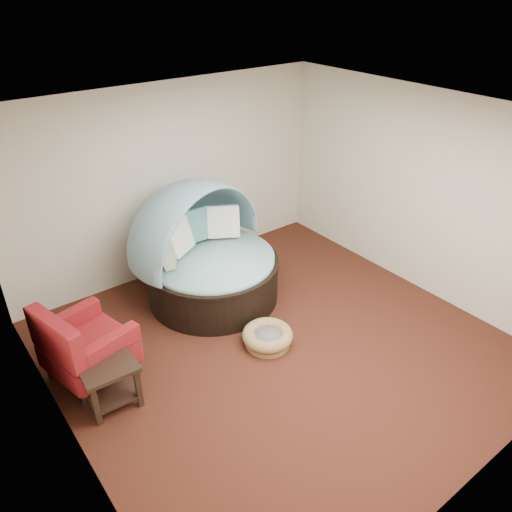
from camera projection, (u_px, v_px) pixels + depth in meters
floor at (279, 346)px, 6.18m from camera, size 5.00×5.00×0.00m
wall_back at (171, 181)px, 7.20m from camera, size 5.00×0.00×5.00m
wall_front at (494, 376)px, 3.77m from camera, size 5.00×0.00×5.00m
wall_left at (53, 336)px, 4.17m from camera, size 0.00×5.00×5.00m
wall_right at (422, 194)px, 6.80m from camera, size 0.00×5.00×5.00m
ceiling at (286, 121)px, 4.78m from camera, size 5.00×5.00×0.00m
canopy_daybed at (206, 247)px, 6.79m from camera, size 2.26×2.22×1.68m
pet_basket at (268, 337)px, 6.17m from camera, size 0.78×0.78×0.22m
red_armchair at (84, 346)px, 5.48m from camera, size 1.03×1.03×1.01m
side_table at (109, 377)px, 5.24m from camera, size 0.60×0.60×0.54m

